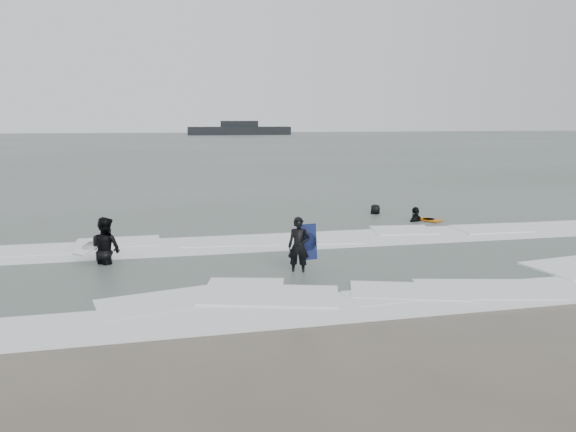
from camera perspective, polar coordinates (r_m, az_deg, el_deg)
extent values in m
plane|color=brown|center=(12.99, 4.78, -8.49)|extent=(320.00, 320.00, 0.00)
plane|color=#47544C|center=(91.93, -10.13, 7.17)|extent=(320.00, 320.00, 0.00)
imported|color=black|center=(14.98, 1.08, -5.96)|extent=(0.66, 0.54, 1.57)
imported|color=black|center=(16.78, -17.94, -4.71)|extent=(1.19, 1.16, 1.92)
imported|color=black|center=(22.98, 12.84, -0.63)|extent=(1.12, 0.91, 1.78)
imported|color=black|center=(24.39, 8.86, 0.09)|extent=(0.90, 0.93, 1.62)
cube|color=white|center=(12.43, 5.60, -9.18)|extent=(30.03, 2.32, 0.07)
cube|color=white|center=(18.59, -0.66, -2.69)|extent=(30.00, 2.60, 0.09)
cube|color=black|center=(146.18, -4.96, 8.62)|extent=(26.18, 4.67, 2.06)
cube|color=black|center=(146.16, -4.97, 9.32)|extent=(9.35, 2.80, 1.50)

